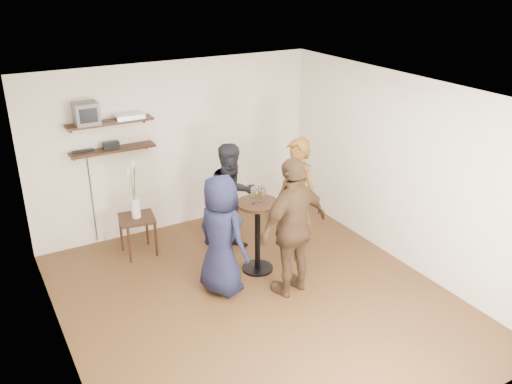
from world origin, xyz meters
TOP-DOWN VIEW (x-y plane):
  - room at (0.00, 0.00)m, footprint 4.58×5.08m
  - shelf_upper at (-1.00, 2.38)m, footprint 1.20×0.25m
  - shelf_lower at (-1.00, 2.38)m, footprint 1.20×0.25m
  - crt_monitor at (-1.31, 2.38)m, footprint 0.32×0.30m
  - dvd_deck at (-0.72, 2.38)m, footprint 0.40×0.24m
  - radio at (-1.02, 2.38)m, footprint 0.22×0.10m
  - power_strip at (-1.40, 2.42)m, footprint 0.30×0.05m
  - side_table at (-0.89, 1.87)m, footprint 0.56×0.56m
  - vase_lilies at (-0.90, 1.87)m, footprint 0.19×0.19m
  - drinks_table at (0.37, 0.63)m, footprint 0.55×0.55m
  - wine_glass_fl at (0.30, 0.61)m, footprint 0.07×0.07m
  - wine_glass_fr at (0.44, 0.60)m, footprint 0.06×0.06m
  - wine_glass_bl at (0.35, 0.70)m, footprint 0.06×0.06m
  - wine_glass_br at (0.41, 0.64)m, footprint 0.07×0.07m
  - person_plaid at (1.04, 0.73)m, footprint 0.50×0.69m
  - person_dark at (0.35, 1.31)m, footprint 0.81×0.64m
  - person_navy at (-0.27, 0.42)m, footprint 0.72×0.89m
  - person_brown at (0.50, -0.03)m, footprint 1.12×0.63m

SIDE VIEW (x-z plane):
  - side_table at x=-0.89m, z-range 0.19..0.77m
  - drinks_table at x=0.37m, z-range 0.14..1.16m
  - person_navy at x=-0.27m, z-range 0.00..1.57m
  - person_dark at x=0.35m, z-range 0.00..1.62m
  - vase_lilies at x=-0.90m, z-range 0.41..1.30m
  - person_plaid at x=1.04m, z-range 0.00..1.74m
  - person_brown at x=0.50m, z-range 0.00..1.80m
  - wine_glass_bl at x=0.35m, z-range 1.05..1.23m
  - wine_glass_fr at x=0.44m, z-range 1.05..1.23m
  - wine_glass_br at x=0.41m, z-range 1.05..1.25m
  - wine_glass_fl at x=0.30m, z-range 1.05..1.27m
  - room at x=0.00m, z-range -0.04..2.64m
  - shelf_lower at x=-1.00m, z-range 1.43..1.47m
  - power_strip at x=-1.40m, z-range 1.47..1.50m
  - radio at x=-1.02m, z-range 1.47..1.57m
  - shelf_upper at x=-1.00m, z-range 1.83..1.87m
  - dvd_deck at x=-0.72m, z-range 1.87..1.93m
  - crt_monitor at x=-1.31m, z-range 1.87..2.17m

